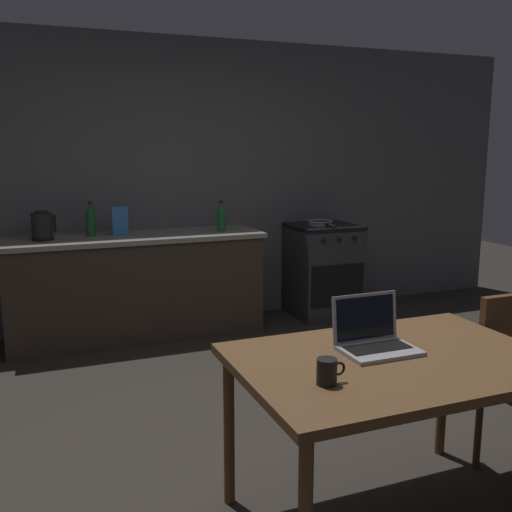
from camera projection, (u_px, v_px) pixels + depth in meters
The scene contains 12 objects.
ground_plane at pixel (302, 443), 3.22m from camera, with size 12.00×12.00×0.00m, color #2D2823.
back_wall at pixel (212, 182), 5.42m from camera, with size 6.40×0.10×2.56m, color #545556.
kitchen_counter at pixel (136, 286), 4.96m from camera, with size 2.16×0.64×0.88m.
stove_oven at pixel (323, 270), 5.61m from camera, with size 0.60×0.62×0.88m.
dining_table at pixel (393, 373), 2.42m from camera, with size 1.31×0.89×0.75m.
laptop at pixel (375, 339), 2.49m from camera, with size 0.32×0.25×0.23m.
electric_kettle at pixel (42, 226), 4.60m from camera, with size 0.19×0.17×0.23m.
bottle at pixel (221, 217), 5.09m from camera, with size 0.07×0.07×0.27m.
frying_pan at pixel (321, 223), 5.49m from camera, with size 0.24×0.41×0.05m.
coffee_mug at pixel (327, 372), 2.13m from camera, with size 0.12×0.08×0.10m.
cereal_box at pixel (120, 221), 4.84m from camera, with size 0.13×0.05×0.24m.
bottle_b at pixel (91, 220), 4.81m from camera, with size 0.07×0.07×0.29m.
Camera 1 is at (-1.33, -2.67, 1.62)m, focal length 40.83 mm.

